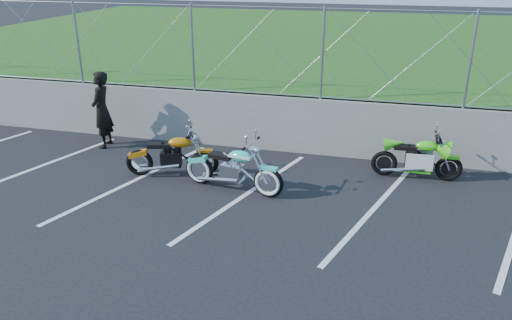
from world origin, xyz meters
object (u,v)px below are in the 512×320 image
(cruiser_turquoise, at_px, (234,170))
(person_standing, at_px, (102,110))
(naked_orange, at_px, (173,157))
(sportbike_green, at_px, (418,160))

(cruiser_turquoise, relative_size, person_standing, 1.15)
(cruiser_turquoise, bearing_deg, naked_orange, 175.11)
(sportbike_green, distance_m, person_standing, 7.21)
(cruiser_turquoise, distance_m, person_standing, 4.08)
(sportbike_green, bearing_deg, naked_orange, -168.69)
(naked_orange, distance_m, person_standing, 2.63)
(naked_orange, relative_size, sportbike_green, 1.04)
(sportbike_green, bearing_deg, person_standing, 177.85)
(cruiser_turquoise, bearing_deg, sportbike_green, 33.52)
(cruiser_turquoise, height_order, sportbike_green, cruiser_turquoise)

